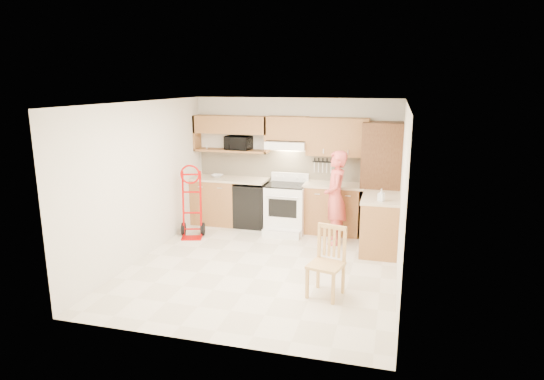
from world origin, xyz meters
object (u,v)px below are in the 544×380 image
at_px(range, 286,204).
at_px(person, 335,198).
at_px(hand_truck, 191,205).
at_px(dining_chair, 326,263).
at_px(microwave, 238,143).

distance_m(range, person, 1.08).
bearing_deg(hand_truck, dining_chair, -49.03).
height_order(range, person, person).
distance_m(range, dining_chair, 2.75).
bearing_deg(range, dining_chair, -65.55).
distance_m(microwave, dining_chair, 3.78).
height_order(microwave, range, microwave).
bearing_deg(range, person, -20.96).
distance_m(person, dining_chair, 2.16).
xyz_separation_m(person, dining_chair, (0.16, -2.12, -0.36)).
bearing_deg(microwave, dining_chair, -45.37).
xyz_separation_m(hand_truck, dining_chair, (2.73, -1.76, -0.14)).
relative_size(person, dining_chair, 1.76).
xyz_separation_m(microwave, person, (2.02, -0.74, -0.80)).
relative_size(microwave, hand_truck, 0.40).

